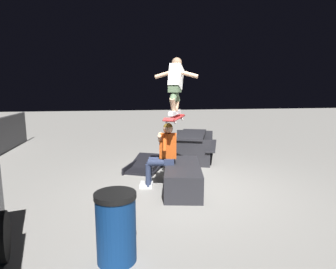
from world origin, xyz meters
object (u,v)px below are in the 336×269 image
Objects in this scene: skateboard at (175,118)px; trash_bin at (116,227)px; skater_airborne at (176,83)px; picnic_table_back at (192,142)px; ledge_box_main at (183,177)px; kicker_ramp at (146,166)px; person_sitting_on_ledge at (163,152)px.

trash_bin is at bearing 155.19° from skateboard.
skater_airborne is 2.79m from picnic_table_back.
picnic_table_back is at bearing -21.95° from skater_airborne.
ledge_box_main is 2.56m from trash_bin.
trash_bin is (-3.84, 0.61, 0.37)m from kicker_ramp.
ledge_box_main is 1.21× the size of person_sitting_on_ledge.
ledge_box_main is 1.20m from skateboard.
person_sitting_on_ledge reaches higher than ledge_box_main.
skater_airborne is (0.05, -0.02, 0.69)m from skateboard.
trash_bin reaches higher than ledge_box_main.
skater_airborne is 0.55× the size of picnic_table_back.
person_sitting_on_ledge is 1.39m from skater_airborne.
kicker_ramp is 1.74× the size of trash_bin.
ledge_box_main is 1.91× the size of trash_bin.
picnic_table_back reaches higher than kicker_ramp.
person_sitting_on_ledge is 2.60m from trash_bin.
person_sitting_on_ledge is at bearing 61.64° from ledge_box_main.
person_sitting_on_ledge is 1.19× the size of skater_airborne.
skateboard reaches higher than picnic_table_back.
kicker_ramp is at bearing 20.59° from skater_airborne.
person_sitting_on_ledge is (0.20, 0.38, 0.50)m from ledge_box_main.
skater_airborne is at bearing -24.66° from skateboard.
skater_airborne reaches higher than trash_bin.
person_sitting_on_ledge is at bearing 152.41° from picnic_table_back.
ledge_box_main is at bearing -153.48° from skater_airborne.
skateboard is 0.69× the size of kicker_ramp.
ledge_box_main is 1.88m from skater_airborne.
ledge_box_main is 1.44× the size of skater_airborne.
kicker_ramp is 3.91m from trash_bin.
kicker_ramp is at bearing 19.08° from skateboard.
kicker_ramp is at bearing 21.44° from ledge_box_main.
person_sitting_on_ledge reaches higher than trash_bin.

